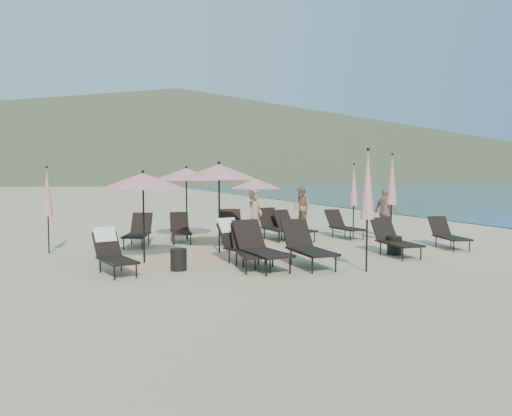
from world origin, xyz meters
name	(u,v)px	position (x,y,z in m)	size (l,w,h in m)	color
ground	(332,260)	(0.00, 0.00, 0.00)	(800.00, 800.00, 0.00)	#D6BA8C
volcanic_headland	(195,135)	(71.37, 302.62, 26.49)	(690.00, 690.00, 55.00)	brown
lounger_0	(113,252)	(-5.24, 0.33, 0.46)	(0.90, 1.62, 0.95)	black
lounger_1	(250,248)	(-2.23, -0.15, 0.46)	(0.84, 1.76, 0.97)	black
lounger_2	(260,247)	(-2.05, -0.33, 0.49)	(0.89, 1.90, 1.06)	black
lounger_3	(307,246)	(-0.94, -0.49, 0.49)	(0.72, 1.83, 1.05)	black
lounger_4	(394,239)	(1.90, 0.05, 0.45)	(0.74, 1.70, 0.96)	black
lounger_5	(448,234)	(4.18, 0.63, 0.41)	(0.87, 1.61, 0.88)	black
lounger_6	(138,231)	(-4.18, 4.26, 0.44)	(1.13, 1.76, 0.95)	black
lounger_7	(180,229)	(-2.82, 4.65, 0.42)	(0.81, 1.64, 0.90)	black
lounger_8	(233,228)	(-1.42, 3.62, 0.48)	(1.01, 1.89, 1.03)	black
lounger_9	(293,227)	(0.69, 3.77, 0.45)	(0.98, 1.75, 0.95)	black
lounger_10	(275,225)	(0.22, 4.11, 0.47)	(0.75, 1.78, 1.01)	black
lounger_11	(343,225)	(2.51, 3.69, 0.43)	(0.74, 1.64, 0.92)	black
lounger_12	(242,242)	(-2.23, 0.44, 0.50)	(1.08, 1.79, 1.05)	black
umbrella_open_0	(143,181)	(-4.42, 1.35, 1.99)	(2.09, 2.09, 2.25)	black
umbrella_open_1	(219,172)	(-2.26, 2.22, 2.21)	(2.32, 2.32, 2.50)	black
umbrella_open_2	(186,174)	(-2.47, 5.28, 2.14)	(2.25, 2.25, 2.42)	black
umbrella_open_3	(256,184)	(0.02, 5.44, 1.81)	(1.90, 1.90, 2.04)	black
umbrella_closed_0	(368,186)	(0.00, -1.53, 1.90)	(0.32, 0.32, 2.73)	black
umbrella_closed_1	(354,186)	(2.97, 3.80, 1.75)	(0.29, 0.29, 2.51)	black
umbrella_closed_2	(47,193)	(-6.64, 3.66, 1.65)	(0.28, 0.28, 2.37)	black
umbrella_closed_3	(392,181)	(3.25, 2.07, 1.94)	(0.33, 0.33, 2.79)	black
side_table_0	(179,260)	(-3.84, 0.10, 0.24)	(0.37, 0.37, 0.49)	black
side_table_1	(394,245)	(2.02, 0.22, 0.25)	(0.39, 0.39, 0.49)	black
beachgoer_a	(255,218)	(-1.00, 2.79, 0.85)	(0.62, 0.41, 1.70)	tan
beachgoer_b	(301,207)	(2.70, 7.26, 0.81)	(0.78, 0.61, 1.61)	#946A4C
beachgoer_c	(386,212)	(4.05, 3.48, 0.84)	(0.99, 0.41, 1.69)	tan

